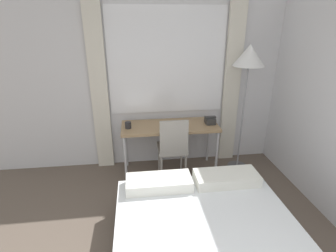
# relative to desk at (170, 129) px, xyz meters

# --- Properties ---
(wall_back_with_window) EXTENTS (4.83, 0.13, 2.70)m
(wall_back_with_window) POSITION_rel_desk_xyz_m (-0.20, 0.35, 0.66)
(wall_back_with_window) COLOR silver
(wall_back_with_window) RESTS_ON ground_plane
(desk) EXTENTS (1.38, 0.55, 0.75)m
(desk) POSITION_rel_desk_xyz_m (0.00, 0.00, 0.00)
(desk) COLOR #937551
(desk) RESTS_ON ground_plane
(desk_chair) EXTENTS (0.40, 0.40, 0.95)m
(desk_chair) POSITION_rel_desk_xyz_m (0.01, -0.25, -0.15)
(desk_chair) COLOR gray
(desk_chair) RESTS_ON ground_plane
(standing_lamp) EXTENTS (0.43, 0.43, 1.86)m
(standing_lamp) POSITION_rel_desk_xyz_m (1.06, -0.04, 0.93)
(standing_lamp) COLOR #4C4C51
(standing_lamp) RESTS_ON ground_plane
(telephone) EXTENTS (0.16, 0.16, 0.11)m
(telephone) POSITION_rel_desk_xyz_m (0.59, -0.01, 0.11)
(telephone) COLOR #2D2D2D
(telephone) RESTS_ON desk
(book) EXTENTS (0.24, 0.20, 0.02)m
(book) POSITION_rel_desk_xyz_m (0.06, -0.03, 0.07)
(book) COLOR #4C4238
(book) RESTS_ON desk
(mug) EXTENTS (0.09, 0.09, 0.09)m
(mug) POSITION_rel_desk_xyz_m (-0.59, -0.04, 0.11)
(mug) COLOR #262628
(mug) RESTS_ON desk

